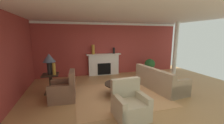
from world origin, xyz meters
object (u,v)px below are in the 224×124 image
at_px(fireplace, 104,65).
at_px(vase_on_side_table, 54,69).
at_px(side_table, 51,82).
at_px(armchair_near_window, 64,91).
at_px(table_lamp, 49,60).
at_px(potted_plant, 150,65).
at_px(coffee_table, 119,86).
at_px(vase_mantel_right, 114,51).
at_px(armchair_facing_fireplace, 130,105).
at_px(sofa, 159,81).
at_px(vase_mantel_left, 93,50).

xyz_separation_m(fireplace, vase_on_side_table, (-2.26, -1.98, 0.37)).
xyz_separation_m(side_table, vase_on_side_table, (0.15, -0.12, 0.51)).
height_order(armchair_near_window, table_lamp, table_lamp).
bearing_deg(potted_plant, coffee_table, -138.22).
bearing_deg(vase_mantel_right, fireplace, 174.88).
height_order(armchair_facing_fireplace, potted_plant, armchair_facing_fireplace).
bearing_deg(vase_on_side_table, vase_mantel_right, 34.51).
bearing_deg(side_table, armchair_near_window, -58.11).
bearing_deg(sofa, fireplace, 121.39).
distance_m(armchair_facing_fireplace, potted_plant, 4.54).
relative_size(table_lamp, vase_on_side_table, 1.76).
distance_m(fireplace, armchair_facing_fireplace, 4.17).
relative_size(coffee_table, vase_on_side_table, 2.35).
bearing_deg(table_lamp, coffee_table, -22.35).
bearing_deg(potted_plant, table_lamp, -164.68).
bearing_deg(table_lamp, vase_mantel_left, 44.24).
distance_m(fireplace, table_lamp, 3.12).
height_order(coffee_table, vase_mantel_left, vase_mantel_left).
xyz_separation_m(fireplace, armchair_near_window, (-1.94, -2.62, -0.23)).
height_order(vase_on_side_table, potted_plant, vase_on_side_table).
bearing_deg(vase_mantel_left, armchair_facing_fireplace, -86.27).
bearing_deg(vase_mantel_right, armchair_facing_fireplace, -101.46).
bearing_deg(fireplace, vase_mantel_left, -174.88).
distance_m(coffee_table, potted_plant, 3.42).
bearing_deg(fireplace, armchair_near_window, -126.49).
bearing_deg(potted_plant, fireplace, 167.69).
bearing_deg(potted_plant, sofa, -111.60).
distance_m(armchair_facing_fireplace, coffee_table, 1.36).
height_order(sofa, side_table, sofa).
distance_m(side_table, vase_on_side_table, 0.55).
bearing_deg(vase_mantel_left, vase_on_side_table, -131.53).
distance_m(sofa, table_lamp, 4.20).
xyz_separation_m(sofa, coffee_table, (-1.72, -0.17, 0.04)).
xyz_separation_m(fireplace, armchair_facing_fireplace, (-0.28, -4.15, -0.23)).
distance_m(sofa, vase_mantel_right, 2.97).
height_order(fireplace, vase_mantel_left, vase_mantel_left).
bearing_deg(table_lamp, armchair_near_window, -58.11).
relative_size(table_lamp, vase_mantel_right, 2.43).
bearing_deg(armchair_facing_fireplace, vase_mantel_right, 78.54).
distance_m(armchair_facing_fireplace, vase_mantel_right, 4.30).
distance_m(table_lamp, vase_mantel_right, 3.47).
relative_size(fireplace, table_lamp, 2.40).
relative_size(fireplace, armchair_facing_fireplace, 1.89).
bearing_deg(armchair_facing_fireplace, vase_mantel_left, 93.73).
relative_size(armchair_facing_fireplace, vase_mantel_right, 3.08).
xyz_separation_m(side_table, potted_plant, (4.85, 1.33, 0.09)).
bearing_deg(vase_mantel_left, coffee_table, -80.87).
relative_size(sofa, vase_mantel_left, 4.58).
bearing_deg(vase_mantel_right, armchair_near_window, -134.06).
bearing_deg(fireplace, vase_on_side_table, -138.77).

